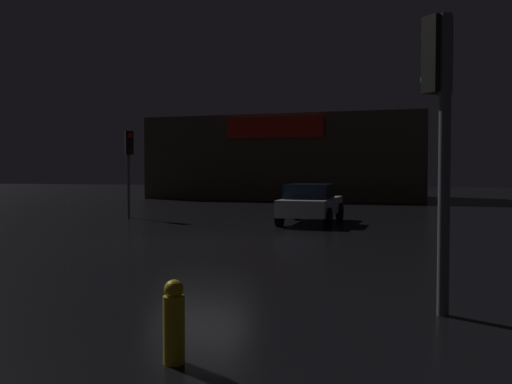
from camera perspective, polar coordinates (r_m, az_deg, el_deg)
name	(u,v)px	position (r m, az deg, el deg)	size (l,w,h in m)	color
ground_plane	(201,244)	(15.12, -5.63, -5.28)	(120.00, 120.00, 0.00)	black
store_building	(292,159)	(41.73, 3.74, 3.42)	(19.39, 10.11, 5.81)	brown
traffic_signal_opposite	(439,108)	(7.97, 18.28, 8.21)	(0.42, 0.42, 4.03)	#595B60
traffic_signal_cross_left	(129,153)	(23.60, -12.89, 3.94)	(0.42, 0.43, 3.62)	#595B60
car_near	(311,203)	(20.86, 5.65, -1.13)	(1.99, 4.35, 1.49)	#B7B7BF
fire_hydrant	(174,322)	(5.81, -8.41, -13.05)	(0.22, 0.22, 0.85)	gold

